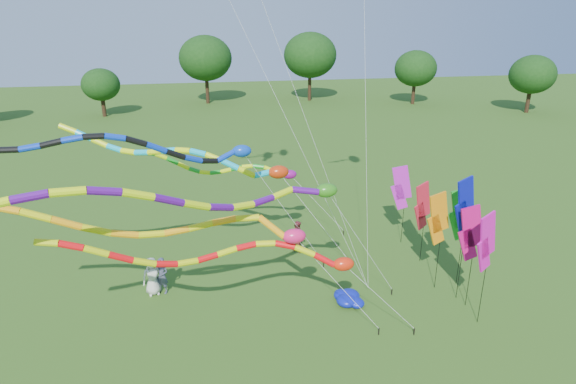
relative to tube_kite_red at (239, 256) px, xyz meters
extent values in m
plane|color=#2F5717|center=(3.43, -1.04, -3.99)|extent=(160.00, 160.00, 0.00)
cylinder|color=#382314|center=(38.34, 37.55, -2.61)|extent=(0.50, 0.50, 2.76)
ellipsoid|color=#133A0F|center=(38.34, 37.55, 0.99)|extent=(5.82, 5.82, 4.95)
cylinder|color=#382314|center=(29.44, 49.71, -2.68)|extent=(0.50, 0.50, 2.62)
ellipsoid|color=#133A0F|center=(29.44, 49.71, 0.74)|extent=(5.53, 5.53, 4.70)
cylinder|color=#382314|center=(14.30, 49.53, -2.23)|extent=(0.50, 0.50, 3.52)
ellipsoid|color=#133A0F|center=(14.30, 49.53, 2.36)|extent=(7.42, 7.42, 6.31)
cylinder|color=#382314|center=(0.78, 51.81, -2.27)|extent=(0.50, 0.50, 3.45)
ellipsoid|color=#133A0F|center=(0.78, 51.81, 2.24)|extent=(7.28, 7.28, 6.19)
cylinder|color=#382314|center=(-12.53, 48.46, -2.41)|extent=(0.50, 0.50, 3.17)
ellipsoid|color=#133A0F|center=(-12.53, 48.46, 1.74)|extent=(6.69, 6.69, 5.69)
cylinder|color=black|center=(6.69, -0.22, -3.84)|extent=(0.05, 0.05, 0.30)
cylinder|color=silver|center=(5.20, -0.18, -2.16)|extent=(0.02, 0.02, 4.31)
ellipsoid|color=red|center=(3.71, -0.14, -0.60)|extent=(0.78, 0.50, 0.50)
cylinder|color=#F60D12|center=(3.02, -0.03, -0.42)|extent=(0.23, 0.23, 0.80)
cylinder|color=#D0DC0B|center=(2.34, 0.17, -0.10)|extent=(0.23, 0.23, 0.76)
cylinder|color=#F60D12|center=(1.66, 0.33, 0.12)|extent=(0.23, 0.23, 0.71)
cylinder|color=#D0DC0B|center=(0.98, 0.44, 0.18)|extent=(0.23, 0.23, 0.68)
cylinder|color=#F60D12|center=(0.30, 0.48, 0.12)|extent=(0.23, 0.23, 0.69)
cylinder|color=#D0DC0B|center=(-0.38, 0.46, -0.01)|extent=(0.23, 0.23, 0.70)
cylinder|color=#F60D12|center=(-1.06, 0.37, -0.13)|extent=(0.23, 0.23, 0.70)
cylinder|color=#D0DC0B|center=(-1.75, 0.23, -0.17)|extent=(0.23, 0.23, 0.70)
cylinder|color=#F60D12|center=(-2.44, 0.06, -0.08)|extent=(0.23, 0.23, 0.73)
cylinder|color=#D0DC0B|center=(-3.12, -0.11, 0.15)|extent=(0.23, 0.23, 0.77)
cylinder|color=#F60D12|center=(-3.81, -0.27, 0.48)|extent=(0.23, 0.23, 0.79)
cylinder|color=#D0DC0B|center=(-4.50, -0.38, 0.82)|extent=(0.23, 0.23, 0.77)
cylinder|color=#F60D12|center=(-5.18, -0.44, 1.11)|extent=(0.23, 0.23, 0.72)
cylinder|color=#D0DC0B|center=(-5.86, -0.43, 1.27)|extent=(0.23, 0.23, 0.69)
cylinder|color=black|center=(5.33, 0.04, -3.84)|extent=(0.05, 0.05, 0.30)
cylinder|color=silver|center=(3.65, 0.12, -1.61)|extent=(0.02, 0.02, 5.39)
ellipsoid|color=#F31B63|center=(1.97, 0.20, 0.50)|extent=(0.83, 0.54, 0.54)
cylinder|color=#FFA30D|center=(1.22, 0.50, 0.78)|extent=(0.24, 0.24, 1.13)
cylinder|color=yellow|center=(0.41, 0.81, 1.06)|extent=(0.24, 0.24, 0.82)
cylinder|color=#FFA30D|center=(-0.41, 0.84, 1.00)|extent=(0.24, 0.24, 0.83)
cylinder|color=yellow|center=(-1.23, 0.80, 0.89)|extent=(0.24, 0.24, 0.84)
cylinder|color=#FFA30D|center=(-2.06, 0.71, 0.81)|extent=(0.24, 0.24, 0.84)
cylinder|color=yellow|center=(-2.88, 0.57, 0.82)|extent=(0.24, 0.24, 0.85)
cylinder|color=#FFA30D|center=(-3.71, 0.42, 0.97)|extent=(0.24, 0.24, 0.87)
cylinder|color=yellow|center=(-4.54, 0.27, 1.26)|extent=(0.24, 0.24, 0.91)
cylinder|color=#FFA30D|center=(-5.37, 0.16, 1.62)|extent=(0.24, 0.24, 0.92)
cylinder|color=yellow|center=(-6.19, 0.09, 1.98)|extent=(0.24, 0.24, 0.89)
cylinder|color=#FFA30D|center=(-7.02, 0.08, 2.27)|extent=(0.24, 0.24, 0.85)
cylinder|color=black|center=(6.95, 2.66, -3.84)|extent=(0.05, 0.05, 0.30)
cylinder|color=silver|center=(5.17, 1.98, -1.00)|extent=(0.02, 0.02, 6.62)
ellipsoid|color=#2E7D16|center=(3.40, 1.31, 1.72)|extent=(0.83, 0.53, 0.53)
cylinder|color=#540C85|center=(2.58, 1.24, 1.78)|extent=(0.24, 0.24, 1.00)
cylinder|color=#D9F70D|center=(1.71, 1.08, 1.80)|extent=(0.24, 0.24, 0.89)
cylinder|color=#540C85|center=(0.94, 0.62, 1.75)|extent=(0.24, 0.24, 0.89)
cylinder|color=#D9F70D|center=(0.19, 0.13, 1.80)|extent=(0.24, 0.24, 0.91)
cylinder|color=#540C85|center=(-0.56, -0.36, 2.00)|extent=(0.24, 0.24, 0.94)
cylinder|color=#D9F70D|center=(-1.32, -0.83, 2.32)|extent=(0.24, 0.24, 0.96)
cylinder|color=#540C85|center=(-2.09, -1.27, 2.70)|extent=(0.24, 0.24, 0.97)
cylinder|color=#D9F70D|center=(-2.88, -1.65, 3.07)|extent=(0.24, 0.24, 0.94)
cylinder|color=#540C85|center=(-3.70, -1.97, 3.34)|extent=(0.24, 0.24, 0.90)
cylinder|color=#D9F70D|center=(-4.54, -2.22, 3.47)|extent=(0.24, 0.24, 0.88)
cylinder|color=#540C85|center=(-5.40, -2.42, 3.46)|extent=(0.24, 0.24, 0.89)
cylinder|color=black|center=(4.59, 5.69, -3.84)|extent=(0.05, 0.05, 0.30)
cylinder|color=silver|center=(2.62, 5.24, -0.64)|extent=(0.02, 0.02, 7.35)
ellipsoid|color=#0D3FBE|center=(0.64, 4.80, 2.42)|extent=(0.81, 0.52, 0.52)
cylinder|color=#0B35BF|center=(-0.05, 4.66, 2.26)|extent=(0.24, 0.24, 0.78)
cylinder|color=black|center=(-0.73, 4.43, 2.17)|extent=(0.24, 0.24, 0.75)
cylinder|color=#0B35BF|center=(-1.38, 4.10, 2.38)|extent=(0.24, 0.24, 0.78)
cylinder|color=black|center=(-2.04, 3.79, 2.70)|extent=(0.24, 0.24, 0.81)
cylinder|color=#0B35BF|center=(-2.71, 3.53, 3.06)|extent=(0.24, 0.24, 0.80)
cylinder|color=black|center=(-3.39, 3.33, 3.39)|extent=(0.24, 0.24, 0.77)
cylinder|color=#0B35BF|center=(-4.09, 3.20, 3.61)|extent=(0.24, 0.24, 0.73)
cylinder|color=black|center=(-4.81, 3.14, 3.69)|extent=(0.24, 0.24, 0.72)
cylinder|color=#0B35BF|center=(-5.53, 3.13, 3.63)|extent=(0.24, 0.24, 0.74)
cylinder|color=black|center=(-6.27, 3.15, 3.50)|extent=(0.24, 0.24, 0.75)
cylinder|color=#0B35BF|center=(-7.00, 3.18, 3.37)|extent=(0.24, 0.24, 0.74)
cylinder|color=black|center=(-7.74, 3.20, 3.32)|extent=(0.24, 0.24, 0.73)
cylinder|color=black|center=(5.87, 5.83, -3.84)|extent=(0.05, 0.05, 0.30)
cylinder|color=silver|center=(4.21, 6.31, -1.48)|extent=(0.02, 0.02, 5.65)
ellipsoid|color=red|center=(2.54, 6.79, 0.76)|extent=(0.99, 0.64, 0.64)
cylinder|color=#0DBFE1|center=(1.79, 6.80, 0.71)|extent=(0.29, 0.29, 0.85)
cylinder|color=#E9FD0D|center=(1.00, 6.76, 0.86)|extent=(0.29, 0.29, 0.85)
cylinder|color=#0DBFE1|center=(0.26, 6.89, 1.23)|extent=(0.29, 0.29, 0.84)
cylinder|color=#E9FD0D|center=(-0.46, 7.09, 1.55)|extent=(0.29, 0.29, 0.80)
cylinder|color=#0DBFE1|center=(-1.17, 7.36, 1.75)|extent=(0.29, 0.29, 0.77)
cylinder|color=#E9FD0D|center=(-1.85, 7.68, 1.81)|extent=(0.29, 0.29, 0.76)
cylinder|color=#0DBFE1|center=(-2.53, 8.05, 1.74)|extent=(0.29, 0.29, 0.78)
cylinder|color=#E9FD0D|center=(-3.20, 8.44, 1.61)|extent=(0.29, 0.29, 0.79)
cylinder|color=#0DBFE1|center=(-3.87, 8.83, 1.50)|extent=(0.29, 0.29, 0.78)
cylinder|color=#E9FD0D|center=(-4.54, 9.19, 1.49)|extent=(0.29, 0.29, 0.77)
cylinder|color=#0DBFE1|center=(-5.23, 9.51, 1.61)|extent=(0.29, 0.29, 0.78)
cylinder|color=#E9FD0D|center=(-5.93, 9.78, 1.86)|extent=(0.29, 0.29, 0.81)
cylinder|color=#0DBFE1|center=(-6.66, 9.97, 2.20)|extent=(0.29, 0.29, 0.84)
cylinder|color=#E9FD0D|center=(-7.40, 10.11, 2.55)|extent=(0.29, 0.29, 0.83)
cylinder|color=black|center=(6.68, 9.10, -3.84)|extent=(0.05, 0.05, 0.30)
cylinder|color=silver|center=(5.11, 9.11, -1.94)|extent=(0.02, 0.02, 4.73)
ellipsoid|color=#8C0C7E|center=(3.54, 9.12, -0.17)|extent=(0.77, 0.49, 0.49)
cylinder|color=#15A01F|center=(2.91, 8.86, 0.04)|extent=(0.22, 0.22, 0.87)
cylinder|color=#E5FF0D|center=(2.37, 8.62, 0.35)|extent=(0.22, 0.22, 0.59)
cylinder|color=#15A01F|center=(1.83, 8.72, 0.49)|extent=(0.22, 0.22, 0.56)
cylinder|color=#E5FF0D|center=(1.29, 8.87, 0.49)|extent=(0.22, 0.22, 0.57)
cylinder|color=#15A01F|center=(0.74, 9.05, 0.37)|extent=(0.22, 0.22, 0.60)
cylinder|color=#E5FF0D|center=(0.20, 9.25, 0.21)|extent=(0.22, 0.22, 0.60)
cylinder|color=#15A01F|center=(-0.34, 9.43, 0.09)|extent=(0.22, 0.22, 0.57)
cylinder|color=#E5FF0D|center=(-0.88, 9.58, 0.07)|extent=(0.22, 0.22, 0.56)
cylinder|color=#15A01F|center=(-1.42, 9.67, 0.20)|extent=(0.22, 0.22, 0.58)
cylinder|color=#E5FF0D|center=(-1.97, 9.70, 0.45)|extent=(0.22, 0.22, 0.62)
cylinder|color=#15A01F|center=(-2.51, 9.66, 0.77)|extent=(0.22, 0.22, 0.64)
cylinder|color=#E5FF0D|center=(-3.05, 9.55, 1.08)|extent=(0.22, 0.22, 0.63)
cylinder|color=#15A01F|center=(-3.60, 9.40, 1.31)|extent=(0.22, 0.22, 0.59)
cylinder|color=#E5FF0D|center=(-4.14, 9.22, 1.40)|extent=(0.22, 0.22, 0.58)
cylinder|color=black|center=(5.93, 2.96, -3.84)|extent=(0.04, 0.04, 0.30)
cylinder|color=silver|center=(1.50, 3.46, 5.70)|extent=(0.01, 0.01, 20.80)
cylinder|color=black|center=(5.93, 2.96, -3.84)|extent=(0.04, 0.04, 0.30)
cylinder|color=silver|center=(1.83, 2.51, 6.81)|extent=(0.01, 0.01, 22.56)
cylinder|color=black|center=(5.93, 2.96, -3.84)|extent=(0.04, 0.04, 0.30)
cylinder|color=silver|center=(5.96, 4.56, 3.66)|extent=(0.01, 0.01, 15.05)
cylinder|color=black|center=(10.29, 3.02, -1.79)|extent=(0.02, 0.02, 4.40)
cube|color=#17A31D|center=(10.07, 3.04, -0.19)|extent=(1.16, 0.17, 1.93)
cube|color=#17A31D|center=(9.99, 3.05, -0.99)|extent=(1.01, 0.16, 1.51)
cylinder|color=black|center=(9.52, 7.62, -1.95)|extent=(0.02, 0.02, 4.08)
cube|color=#CE1BCD|center=(9.31, 7.67, -0.51)|extent=(1.14, 0.34, 1.93)
cube|color=#CE1BCD|center=(9.23, 7.68, -1.31)|extent=(1.00, 0.30, 1.51)
cylinder|color=black|center=(9.67, 1.91, -1.32)|extent=(0.02, 0.02, 5.35)
cube|color=#0B11A1|center=(9.46, 1.84, 0.76)|extent=(1.12, 0.44, 1.93)
cube|color=#0B11A1|center=(9.39, 1.82, -0.04)|extent=(0.98, 0.39, 1.51)
cylinder|color=black|center=(9.77, 1.30, -1.83)|extent=(0.02, 0.02, 4.32)
cube|color=#CD0B6C|center=(9.55, 1.31, -0.27)|extent=(1.16, 0.10, 1.93)
cube|color=#CD0B6C|center=(9.47, 1.31, -1.07)|extent=(1.01, 0.10, 1.51)
cylinder|color=black|center=(9.60, 5.41, -2.02)|extent=(0.02, 0.02, 3.95)
cube|color=red|center=(9.40, 5.32, -0.64)|extent=(1.09, 0.54, 1.93)
cube|color=red|center=(9.33, 5.29, -1.44)|extent=(0.95, 0.48, 1.51)
cylinder|color=black|center=(9.13, 2.89, -1.81)|extent=(0.02, 0.02, 4.36)
cube|color=orange|center=(8.92, 2.85, -0.23)|extent=(1.15, 0.27, 1.93)
cube|color=orange|center=(8.84, 2.84, -1.03)|extent=(1.00, 0.24, 1.51)
cylinder|color=black|center=(9.61, 0.09, -1.71)|extent=(0.02, 0.02, 4.55)
cube|color=#F30DB1|center=(9.41, 0.00, -0.04)|extent=(1.09, 0.55, 1.93)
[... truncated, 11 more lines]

